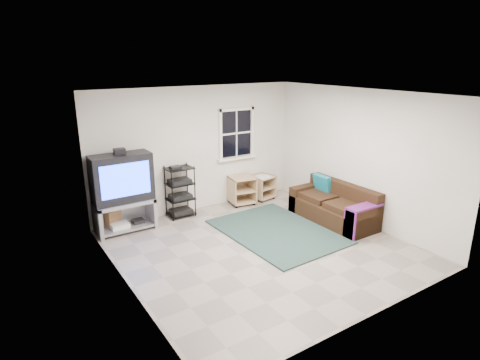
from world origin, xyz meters
TOP-DOWN VIEW (x-y plane):
  - room at (0.95, 2.27)m, footprint 4.60×4.62m
  - tv_unit at (-1.71, 2.01)m, footprint 1.08×0.54m
  - av_rack at (-0.53, 2.09)m, footprint 0.53×0.39m
  - side_table_left at (0.93, 2.06)m, footprint 0.60×0.60m
  - side_table_right at (1.48, 2.06)m, footprint 0.56×0.56m
  - sofa at (1.91, 0.17)m, footprint 0.80×1.79m
  - shag_rug at (0.63, 0.37)m, footprint 1.81×2.44m
  - paper_bag at (-1.90, 2.16)m, footprint 0.32×0.26m

SIDE VIEW (x-z plane):
  - shag_rug at x=0.63m, z-range 0.00..0.03m
  - paper_bag at x=-1.90m, z-range 0.00..0.39m
  - sofa at x=1.91m, z-range -0.12..0.70m
  - side_table_right at x=1.48m, z-range 0.03..0.60m
  - side_table_left at x=0.93m, z-range 0.02..0.64m
  - av_rack at x=-0.53m, z-range -0.07..1.00m
  - tv_unit at x=-1.71m, z-range 0.08..1.66m
  - room at x=0.95m, z-range -0.82..3.78m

